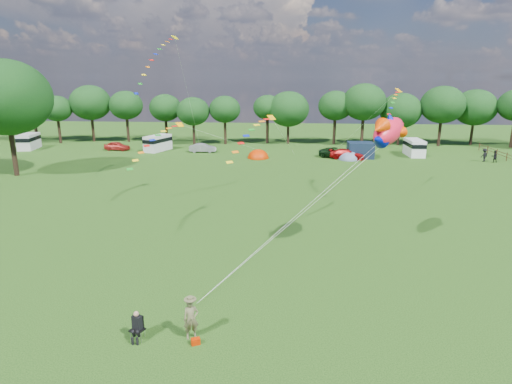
# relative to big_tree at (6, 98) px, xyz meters

# --- Properties ---
(ground_plane) EXTENTS (180.00, 180.00, 0.00)m
(ground_plane) POSITION_rel_big_tree_xyz_m (30.00, -28.00, -9.02)
(ground_plane) COLOR black
(ground_plane) RESTS_ON ground
(tree_line) EXTENTS (102.98, 10.98, 10.27)m
(tree_line) POSITION_rel_big_tree_xyz_m (35.30, 26.99, -2.67)
(tree_line) COLOR black
(tree_line) RESTS_ON ground
(big_tree) EXTENTS (10.00, 10.00, 13.28)m
(big_tree) POSITION_rel_big_tree_xyz_m (0.00, 0.00, 0.00)
(big_tree) COLOR black
(big_tree) RESTS_ON ground
(car_a) EXTENTS (4.32, 2.17, 1.38)m
(car_a) POSITION_rel_big_tree_xyz_m (4.77, 18.39, -8.33)
(car_a) COLOR #B0251E
(car_a) RESTS_ON ground
(car_b) EXTENTS (3.90, 1.63, 1.35)m
(car_b) POSITION_rel_big_tree_xyz_m (18.67, 17.75, -8.34)
(car_b) COLOR gray
(car_b) RESTS_ON ground
(car_c) EXTENTS (5.02, 3.18, 1.40)m
(car_c) POSITION_rel_big_tree_xyz_m (40.18, 13.71, -8.32)
(car_c) COLOR #970A0A
(car_c) RESTS_ON ground
(car_d) EXTENTS (5.50, 3.48, 1.39)m
(car_d) POSITION_rel_big_tree_xyz_m (38.82, 14.99, -8.32)
(car_d) COLOR black
(car_d) RESTS_ON ground
(campervan_a) EXTENTS (3.10, 5.31, 2.44)m
(campervan_a) POSITION_rel_big_tree_xyz_m (-9.84, 18.48, -7.70)
(campervan_a) COLOR #B7B7B9
(campervan_a) RESTS_ON ground
(campervan_b) EXTENTS (3.57, 5.38, 2.43)m
(campervan_b) POSITION_rel_big_tree_xyz_m (11.38, 18.47, -7.71)
(campervan_b) COLOR silver
(campervan_b) RESTS_ON ground
(campervan_d) EXTENTS (2.15, 4.90, 2.39)m
(campervan_d) POSITION_rel_big_tree_xyz_m (50.39, 17.40, -7.74)
(campervan_d) COLOR silver
(campervan_d) RESTS_ON ground
(tent_orange) EXTENTS (3.10, 3.40, 2.43)m
(tent_orange) POSITION_rel_big_tree_xyz_m (27.58, 13.57, -9.00)
(tent_orange) COLOR #BF2A00
(tent_orange) RESTS_ON ground
(tent_greyblue) EXTENTS (3.07, 3.36, 2.28)m
(tent_greyblue) POSITION_rel_big_tree_xyz_m (40.40, 13.52, -9.00)
(tent_greyblue) COLOR slate
(tent_greyblue) RESTS_ON ground
(awning_navy) EXTENTS (3.60, 2.94, 2.23)m
(awning_navy) POSITION_rel_big_tree_xyz_m (42.19, 14.95, -7.91)
(awning_navy) COLOR #111D32
(awning_navy) RESTS_ON ground
(kite_flyer) EXTENTS (0.80, 0.66, 1.88)m
(kite_flyer) POSITION_rel_big_tree_xyz_m (27.97, -30.38, -8.08)
(kite_flyer) COLOR brown
(kite_flyer) RESTS_ON ground
(camp_chair) EXTENTS (0.74, 0.76, 1.39)m
(camp_chair) POSITION_rel_big_tree_xyz_m (25.63, -30.67, -8.18)
(camp_chair) COLOR #99999E
(camp_chair) RESTS_ON ground
(kite_bag) EXTENTS (0.45, 0.38, 0.27)m
(kite_bag) POSITION_rel_big_tree_xyz_m (28.24, -30.84, -8.88)
(kite_bag) COLOR #B32100
(kite_bag) RESTS_ON ground
(fish_kite) EXTENTS (3.25, 4.18, 2.28)m
(fish_kite) POSITION_rel_big_tree_xyz_m (38.00, -20.29, -0.96)
(fish_kite) COLOR red
(fish_kite) RESTS_ON ground
(streamer_kite_a) EXTENTS (3.23, 5.62, 5.77)m
(streamer_kite_a) POSITION_rel_big_tree_xyz_m (18.87, -3.03, 4.36)
(streamer_kite_a) COLOR #D4C900
(streamer_kite_a) RESTS_ON ground
(streamer_kite_b) EXTENTS (4.32, 4.75, 3.82)m
(streamer_kite_b) POSITION_rel_big_tree_xyz_m (20.12, -8.38, -3.22)
(streamer_kite_b) COLOR #FFA300
(streamer_kite_b) RESTS_ON ground
(streamer_kite_c) EXTENTS (3.12, 4.91, 2.78)m
(streamer_kite_c) POSITION_rel_big_tree_xyz_m (29.70, -16.91, -1.39)
(streamer_kite_c) COLOR #E29D06
(streamer_kite_c) RESTS_ON ground
(walker_a) EXTENTS (0.82, 0.53, 1.65)m
(walker_a) POSITION_rel_big_tree_xyz_m (59.84, 12.90, -8.19)
(walker_a) COLOR black
(walker_a) RESTS_ON ground
(walker_b) EXTENTS (1.27, 1.06, 1.79)m
(walker_b) POSITION_rel_big_tree_xyz_m (58.74, 13.46, -8.12)
(walker_b) COLOR black
(walker_b) RESTS_ON ground
(streamer_kite_d) EXTENTS (2.64, 5.10, 4.28)m
(streamer_kite_d) POSITION_rel_big_tree_xyz_m (41.33, -6.65, -0.27)
(streamer_kite_d) COLOR #F1A505
(streamer_kite_d) RESTS_ON ground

